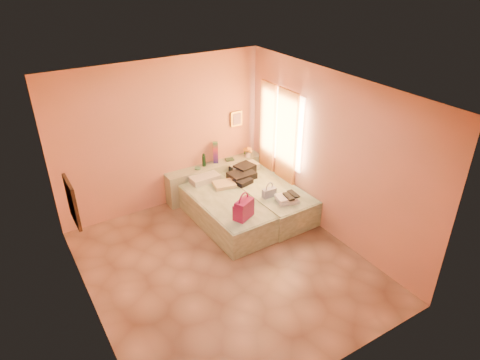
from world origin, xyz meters
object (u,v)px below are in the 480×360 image
object	(u,v)px
blue_handbag	(269,193)
towel_stack	(287,199)
green_book	(230,159)
water_bottle	(204,160)
flower_vase	(248,151)
magenta_handbag	(244,209)
bed_left	(225,211)
headboard_ledge	(215,179)
bed_right	(266,197)

from	to	relation	value
blue_handbag	towel_stack	world-z (taller)	blue_handbag
green_book	water_bottle	bearing A→B (deg)	-171.81
flower_vase	water_bottle	bearing A→B (deg)	173.79
magenta_handbag	bed_left	bearing A→B (deg)	62.75
flower_vase	towel_stack	xyz separation A→B (m)	(-0.22, -1.62, -0.23)
water_bottle	green_book	xyz separation A→B (m)	(0.56, -0.04, -0.11)
magenta_handbag	towel_stack	size ratio (longest dim) A/B	1.01
water_bottle	flower_vase	bearing A→B (deg)	-6.21
green_book	blue_handbag	xyz separation A→B (m)	(-0.00, -1.39, -0.08)
green_book	towel_stack	xyz separation A→B (m)	(0.18, -1.69, -0.11)
water_bottle	blue_handbag	size ratio (longest dim) A/B	0.98
blue_handbag	towel_stack	bearing A→B (deg)	-59.21
headboard_ledge	flower_vase	distance (m)	0.87
bed_right	water_bottle	xyz separation A→B (m)	(-0.74, 1.09, 0.52)
headboard_ledge	blue_handbag	xyz separation A→B (m)	(0.34, -1.39, 0.26)
green_book	towel_stack	bearing A→B (deg)	-72.09
bed_left	blue_handbag	bearing A→B (deg)	-26.94
headboard_ledge	water_bottle	xyz separation A→B (m)	(-0.22, 0.04, 0.45)
bed_right	flower_vase	size ratio (longest dim) A/B	7.66
water_bottle	flower_vase	xyz separation A→B (m)	(0.95, -0.10, 0.01)
bed_left	blue_handbag	size ratio (longest dim) A/B	7.88
water_bottle	blue_handbag	world-z (taller)	water_bottle
green_book	flower_vase	distance (m)	0.42
green_book	headboard_ledge	bearing A→B (deg)	-167.38
magenta_handbag	towel_stack	world-z (taller)	magenta_handbag
green_book	blue_handbag	distance (m)	1.40
green_book	magenta_handbag	xyz separation A→B (m)	(-0.75, -1.72, 0.00)
headboard_ledge	flower_vase	bearing A→B (deg)	-4.92
bed_left	magenta_handbag	distance (m)	0.78
bed_left	green_book	world-z (taller)	green_book
bed_left	bed_right	size ratio (longest dim) A/B	1.00
water_bottle	green_book	bearing A→B (deg)	-3.66
bed_right	towel_stack	distance (m)	0.70
magenta_handbag	headboard_ledge	bearing A→B (deg)	52.00
water_bottle	flower_vase	size ratio (longest dim) A/B	0.96
towel_stack	headboard_ledge	bearing A→B (deg)	107.14
headboard_ledge	bed_right	size ratio (longest dim) A/B	1.02
headboard_ledge	water_bottle	bearing A→B (deg)	169.48
blue_handbag	green_book	bearing A→B (deg)	89.28
bed_right	flower_vase	bearing A→B (deg)	76.30
water_bottle	green_book	world-z (taller)	water_bottle
bed_right	blue_handbag	size ratio (longest dim) A/B	7.88
flower_vase	bed_left	bearing A→B (deg)	-138.44
headboard_ledge	blue_handbag	world-z (taller)	blue_handbag
blue_handbag	towel_stack	distance (m)	0.35
water_bottle	bed_right	bearing A→B (deg)	-55.77
green_book	magenta_handbag	size ratio (longest dim) A/B	0.47
bed_right	flower_vase	distance (m)	1.14
headboard_ledge	bed_left	world-z (taller)	headboard_ledge
bed_right	magenta_handbag	world-z (taller)	magenta_handbag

